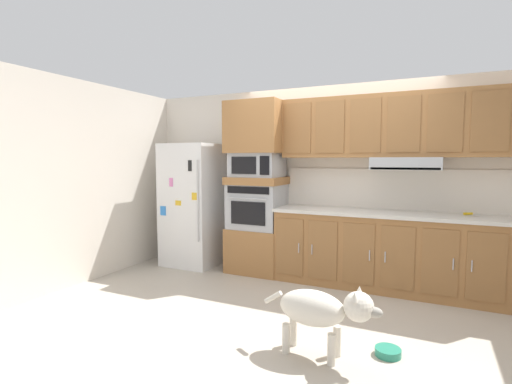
{
  "coord_description": "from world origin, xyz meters",
  "views": [
    {
      "loc": [
        1.15,
        -3.88,
        1.53
      ],
      "look_at": [
        -0.89,
        0.47,
        1.12
      ],
      "focal_mm": 26.42,
      "sensor_mm": 36.0,
      "label": 1
    }
  ],
  "objects_px": {
    "microwave": "(257,165)",
    "dog_food_bowl": "(388,352)",
    "screwdriver": "(469,214)",
    "built_in_oven": "(257,206)",
    "dog": "(321,310)",
    "refrigerator": "(193,204)"
  },
  "relations": [
    {
      "from": "built_in_oven",
      "to": "screwdriver",
      "type": "height_order",
      "value": "built_in_oven"
    },
    {
      "from": "built_in_oven",
      "to": "microwave",
      "type": "xyz_separation_m",
      "value": [
        0.0,
        -0.0,
        0.56
      ]
    },
    {
      "from": "built_in_oven",
      "to": "dog",
      "type": "height_order",
      "value": "built_in_oven"
    },
    {
      "from": "refrigerator",
      "to": "built_in_oven",
      "type": "height_order",
      "value": "refrigerator"
    },
    {
      "from": "screwdriver",
      "to": "refrigerator",
      "type": "bearing_deg",
      "value": -176.87
    },
    {
      "from": "screwdriver",
      "to": "dog",
      "type": "height_order",
      "value": "screwdriver"
    },
    {
      "from": "refrigerator",
      "to": "dog",
      "type": "bearing_deg",
      "value": -36.68
    },
    {
      "from": "dog",
      "to": "dog_food_bowl",
      "type": "relative_size",
      "value": 4.73
    },
    {
      "from": "refrigerator",
      "to": "screwdriver",
      "type": "xyz_separation_m",
      "value": [
        3.54,
        0.19,
        0.05
      ]
    },
    {
      "from": "refrigerator",
      "to": "dog",
      "type": "xyz_separation_m",
      "value": [
        2.42,
        -1.8,
        -0.5
      ]
    },
    {
      "from": "microwave",
      "to": "dog_food_bowl",
      "type": "relative_size",
      "value": 3.22
    },
    {
      "from": "built_in_oven",
      "to": "dog",
      "type": "distance_m",
      "value": 2.4
    },
    {
      "from": "built_in_oven",
      "to": "dog_food_bowl",
      "type": "height_order",
      "value": "built_in_oven"
    },
    {
      "from": "microwave",
      "to": "dog",
      "type": "bearing_deg",
      "value": -52.89
    },
    {
      "from": "refrigerator",
      "to": "dog_food_bowl",
      "type": "bearing_deg",
      "value": -28.34
    },
    {
      "from": "dog",
      "to": "dog_food_bowl",
      "type": "xyz_separation_m",
      "value": [
        0.47,
        0.24,
        -0.35
      ]
    },
    {
      "from": "refrigerator",
      "to": "built_in_oven",
      "type": "distance_m",
      "value": 1.01
    },
    {
      "from": "screwdriver",
      "to": "dog_food_bowl",
      "type": "bearing_deg",
      "value": -110.27
    },
    {
      "from": "dog_food_bowl",
      "to": "microwave",
      "type": "bearing_deg",
      "value": 139.22
    },
    {
      "from": "microwave",
      "to": "dog_food_bowl",
      "type": "height_order",
      "value": "microwave"
    },
    {
      "from": "microwave",
      "to": "dog",
      "type": "xyz_separation_m",
      "value": [
        1.41,
        -1.87,
        -1.08
      ]
    },
    {
      "from": "built_in_oven",
      "to": "microwave",
      "type": "relative_size",
      "value": 1.09
    }
  ]
}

